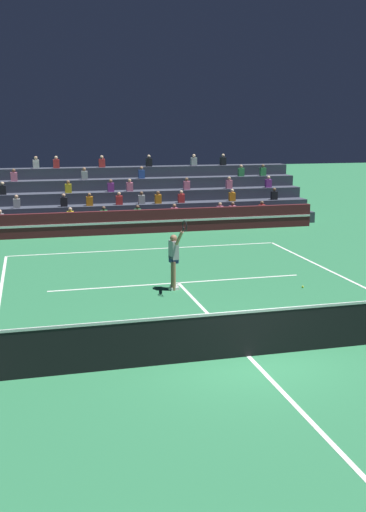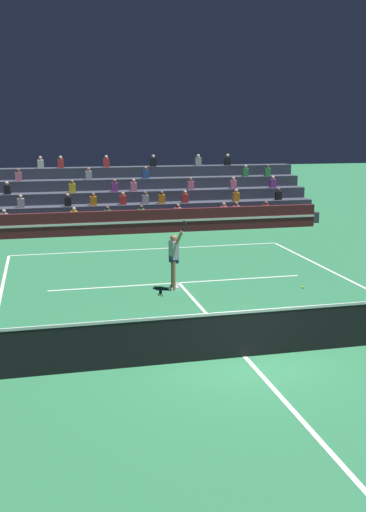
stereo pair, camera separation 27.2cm
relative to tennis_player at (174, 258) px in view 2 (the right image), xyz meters
The scene contains 7 objects.
ground_plane 5.81m from the tennis_player, 86.89° to the right, with size 120.00×120.00×0.00m, color #2D7A4C.
court_lines 5.81m from the tennis_player, 86.89° to the right, with size 11.10×23.90×0.01m.
tennis_net 5.75m from the tennis_player, 86.89° to the right, with size 12.00×0.10×1.10m.
sponsor_banner_wall 9.87m from the tennis_player, 88.19° to the left, with size 18.00×0.26×1.10m.
bleacher_stand 13.65m from the tennis_player, 88.71° to the left, with size 19.48×4.75×3.38m.
tennis_player is the anchor object (origin of this frame).
tennis_ball 4.13m from the tennis_player, 11.97° to the right, with size 0.07×0.07×0.07m, color #C6DB33.
Camera 2 is at (-4.19, -11.69, 4.99)m, focal length 42.00 mm.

